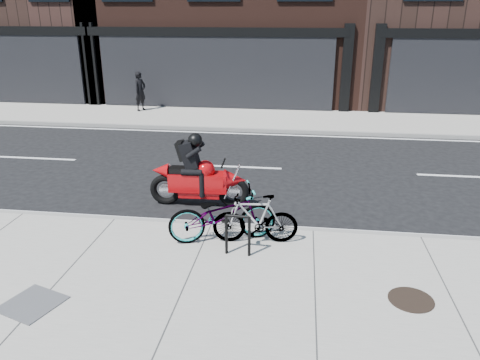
# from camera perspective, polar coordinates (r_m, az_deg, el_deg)

# --- Properties ---
(ground) EXTENTS (120.00, 120.00, 0.00)m
(ground) POSITION_cam_1_polar(r_m,az_deg,el_deg) (11.16, -1.59, -1.66)
(ground) COLOR black
(ground) RESTS_ON ground
(sidewalk_near) EXTENTS (60.00, 6.00, 0.13)m
(sidewalk_near) POSITION_cam_1_polar(r_m,az_deg,el_deg) (6.85, -8.50, -16.78)
(sidewalk_near) COLOR gray
(sidewalk_near) RESTS_ON ground
(sidewalk_far) EXTENTS (60.00, 3.50, 0.13)m
(sidewalk_far) POSITION_cam_1_polar(r_m,az_deg,el_deg) (18.51, 2.23, 7.43)
(sidewalk_far) COLOR gray
(sidewalk_far) RESTS_ON ground
(bike_rack) EXTENTS (0.45, 0.08, 0.75)m
(bike_rack) POSITION_cam_1_polar(r_m,az_deg,el_deg) (8.03, -0.28, -6.29)
(bike_rack) COLOR black
(bike_rack) RESTS_ON sidewalk_near
(bicycle_front) EXTENTS (2.08, 1.25, 1.03)m
(bicycle_front) POSITION_cam_1_polar(r_m,az_deg,el_deg) (8.50, -2.17, -4.20)
(bicycle_front) COLOR gray
(bicycle_front) RESTS_ON sidewalk_near
(bicycle_rear) EXTENTS (1.58, 0.60, 0.93)m
(bicycle_rear) POSITION_cam_1_polar(r_m,az_deg,el_deg) (8.45, 1.87, -4.75)
(bicycle_rear) COLOR gray
(bicycle_rear) RESTS_ON sidewalk_near
(motorcycle) EXTENTS (2.24, 0.51, 1.67)m
(motorcycle) POSITION_cam_1_polar(r_m,az_deg,el_deg) (10.30, -4.53, 0.40)
(motorcycle) COLOR black
(motorcycle) RESTS_ON ground
(pedestrian) EXTENTS (0.58, 0.69, 1.60)m
(pedestrian) POSITION_cam_1_polar(r_m,az_deg,el_deg) (20.09, -12.07, 10.54)
(pedestrian) COLOR black
(pedestrian) RESTS_ON sidewalk_far
(manhole_cover) EXTENTS (0.76, 0.76, 0.02)m
(manhole_cover) POSITION_cam_1_polar(r_m,az_deg,el_deg) (7.52, 20.12, -13.54)
(manhole_cover) COLOR black
(manhole_cover) RESTS_ON sidewalk_near
(utility_grate) EXTENTS (0.95, 0.95, 0.02)m
(utility_grate) POSITION_cam_1_polar(r_m,az_deg,el_deg) (7.63, -24.02, -13.60)
(utility_grate) COLOR #535356
(utility_grate) RESTS_ON sidewalk_near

